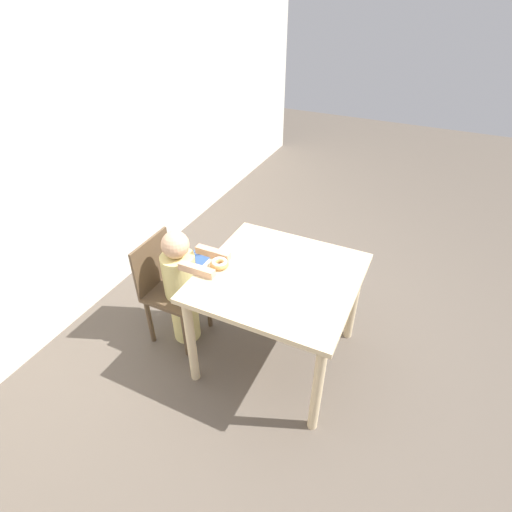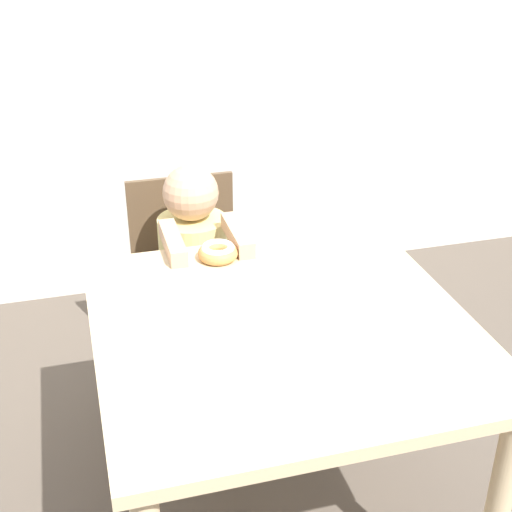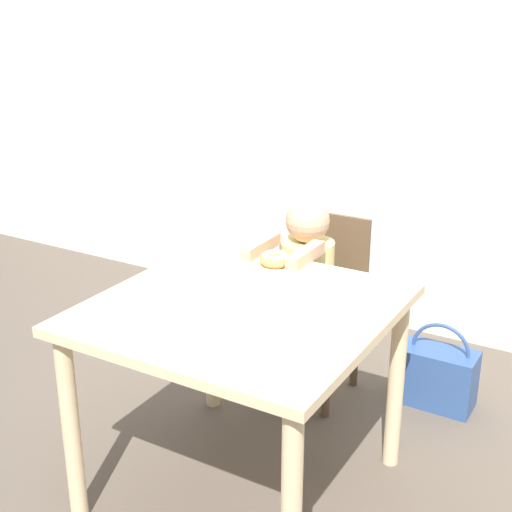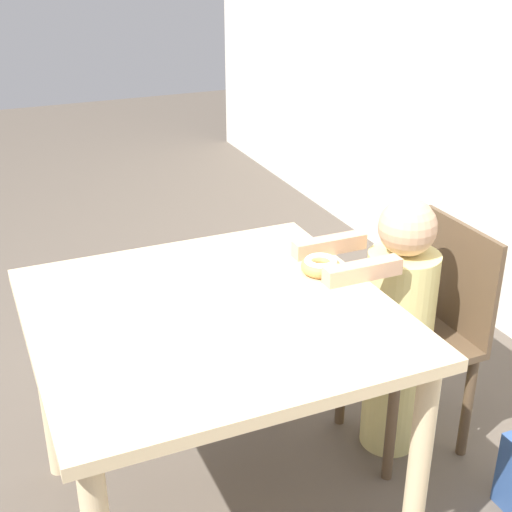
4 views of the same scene
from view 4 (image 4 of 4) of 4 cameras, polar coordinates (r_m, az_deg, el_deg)
name	(u,v)px [view 4 (image 4 of 4)]	position (r m, az deg, el deg)	size (l,w,h in m)	color
dining_table	(213,344)	(1.99, -3.49, -7.01)	(0.95, 0.96, 0.74)	beige
chair	(422,333)	(2.51, 13.16, -6.02)	(0.39, 0.37, 0.80)	brown
child_figure	(396,326)	(2.42, 11.17, -5.52)	(0.25, 0.46, 0.92)	#E0D17F
donut	(321,265)	(2.13, 5.20, -0.73)	(0.12, 0.12, 0.05)	tan
napkin	(220,283)	(2.07, -2.92, -2.17)	(0.30, 0.30, 0.00)	white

